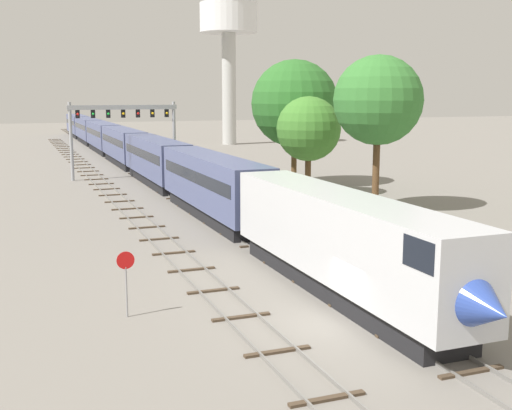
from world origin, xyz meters
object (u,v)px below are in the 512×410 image
object	(u,v)px
trackside_tree_mid	(309,129)
trackside_tree_right	(295,104)
signal_gantry	(124,122)
water_tower	(229,26)
stop_sign	(126,275)
trackside_tree_left	(378,101)
passenger_train	(123,145)

from	to	relation	value
trackside_tree_mid	trackside_tree_right	distance (m)	7.34
signal_gantry	trackside_tree_right	xyz separation A→B (m)	(15.35, -12.27, 2.13)
water_tower	trackside_tree_right	world-z (taller)	water_tower
trackside_tree_right	stop_sign	bearing A→B (deg)	-124.16
water_tower	trackside_tree_right	xyz separation A→B (m)	(-11.48, -55.22, -13.26)
water_tower	stop_sign	xyz separation A→B (m)	(-34.59, -89.27, -19.83)
trackside_tree_left	trackside_tree_mid	world-z (taller)	trackside_tree_left
water_tower	trackside_tree_right	bearing A→B (deg)	-101.75
stop_sign	trackside_tree_left	distance (m)	30.34
trackside_tree_left	trackside_tree_right	size ratio (longest dim) A/B	0.97
passenger_train	trackside_tree_left	xyz separation A→B (m)	(13.22, -43.04, 6.28)
water_tower	stop_sign	size ratio (longest dim) A/B	9.42
water_tower	trackside_tree_mid	bearing A→B (deg)	-101.94
passenger_train	trackside_tree_right	xyz separation A→B (m)	(13.10, -27.21, 5.83)
trackside_tree_left	trackside_tree_right	distance (m)	15.83
trackside_tree_mid	trackside_tree_right	size ratio (longest dim) A/B	0.72
trackside_tree_mid	water_tower	bearing A→B (deg)	78.06
stop_sign	trackside_tree_left	size ratio (longest dim) A/B	0.23
trackside_tree_mid	trackside_tree_right	bearing A→B (deg)	76.49
trackside_tree_left	trackside_tree_right	bearing A→B (deg)	90.41
passenger_train	trackside_tree_mid	world-z (taller)	trackside_tree_mid
trackside_tree_left	water_tower	bearing A→B (deg)	80.91
water_tower	trackside_tree_mid	size ratio (longest dim) A/B	2.94
signal_gantry	stop_sign	size ratio (longest dim) A/B	4.20
signal_gantry	trackside_tree_left	world-z (taller)	trackside_tree_left
passenger_train	stop_sign	size ratio (longest dim) A/B	49.59
water_tower	trackside_tree_right	size ratio (longest dim) A/B	2.11
stop_sign	trackside_tree_right	world-z (taller)	trackside_tree_right
passenger_train	trackside_tree_left	bearing A→B (deg)	-72.93
stop_sign	signal_gantry	bearing A→B (deg)	80.50
passenger_train	stop_sign	bearing A→B (deg)	-99.27
passenger_train	signal_gantry	world-z (taller)	signal_gantry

